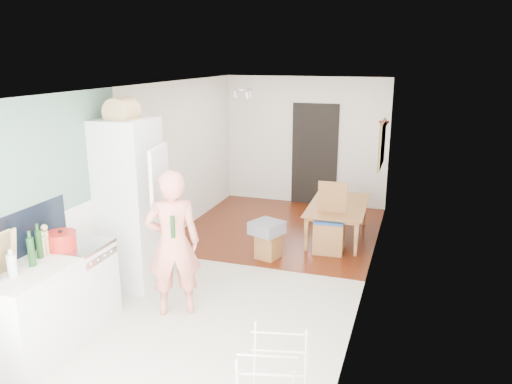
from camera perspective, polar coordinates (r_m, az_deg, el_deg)
The scene contains 28 objects.
room_shell at distance 6.56m, azimuth -1.22°, elevation 0.90°, with size 3.20×7.00×2.50m, color white, non-canonical shape.
floor at distance 6.98m, azimuth -1.16°, elevation -9.08°, with size 3.20×7.00×0.01m, color #BFB4A6.
wood_floor_overlay at distance 8.61m, azimuth 2.96°, elevation -4.18°, with size 3.20×3.30×0.01m, color maroon.
sage_wall_panel at distance 5.55m, azimuth -24.29°, elevation 3.20°, with size 0.02×3.00×1.30m, color slate.
doorway_recess at distance 9.84m, azimuth 6.71°, elevation 4.23°, with size 0.90×0.04×2.00m, color black.
base_cabinet at distance 5.44m, azimuth -24.24°, elevation -12.99°, with size 0.60×0.90×0.86m, color silver.
worktop at distance 5.25m, azimuth -24.79°, elevation -8.54°, with size 0.62×0.92×0.06m, color silver.
range_cooker at distance 5.94m, azimuth -19.37°, elevation -9.92°, with size 0.60×0.60×0.88m, color silver.
cooker_top at distance 5.76m, azimuth -19.78°, elevation -5.78°, with size 0.60×0.60×0.04m, color #B0B0B2.
fridge_housing at distance 6.47m, azimuth -14.23°, elevation -1.38°, with size 0.66×0.66×2.15m, color silver.
fridge_door at distance 5.80m, azimuth -11.00°, elevation 1.73°, with size 0.56×0.04×0.70m, color silver.
fridge_interior at distance 6.20m, azimuth -12.09°, elevation 2.55°, with size 0.02×0.52×0.66m, color white.
pinboard at distance 8.01m, azimuth 14.22°, elevation 5.30°, with size 0.03×0.90×0.70m, color tan.
pinboard_frame at distance 8.01m, azimuth 14.11°, elevation 5.31°, with size 0.01×0.94×0.74m, color #A56534.
wall_sconce at distance 8.62m, azimuth 14.39°, elevation 7.33°, with size 0.18×0.18×0.16m, color maroon.
person at distance 5.65m, azimuth -9.55°, elevation -4.39°, with size 0.73×0.48×2.00m, color #F38872.
dining_table at distance 8.23m, azimuth 9.50°, elevation -3.59°, with size 1.38×0.77×0.48m, color #A56534.
dining_chair at distance 7.54m, azimuth 8.45°, elevation -3.08°, with size 0.44×0.44×1.04m, color #A56534, non-canonical shape.
stool at distance 7.33m, azimuth 1.39°, elevation -6.21°, with size 0.29×0.29×0.39m, color #A56534, non-canonical shape.
grey_drape at distance 7.23m, azimuth 1.25°, elevation -4.11°, with size 0.41×0.41×0.18m, color gray.
bread_bin at distance 6.20m, azimuth -15.09°, elevation 8.87°, with size 0.35×0.33×0.18m, color tan, non-canonical shape.
red_casserole at distance 5.64m, azimuth -21.37°, elevation -5.19°, with size 0.32×0.32×0.19m, color red.
held_bottle at distance 5.40m, azimuth -9.49°, elevation -3.96°, with size 0.05×0.05×0.24m, color #143B16.
bottle_a at distance 5.29m, azimuth -24.30°, elevation -6.27°, with size 0.07×0.07×0.29m, color #143B16.
bottle_b at distance 5.46m, azimuth -23.55°, elevation -5.50°, with size 0.07×0.07×0.29m, color #143B16.
bottle_c at distance 5.13m, azimuth -26.10°, elevation -7.57°, with size 0.09×0.09×0.21m, color silver.
pepper_mill_front at distance 5.50m, azimuth -23.23°, elevation -5.77°, with size 0.06×0.06×0.21m, color tan.
pepper_mill_back at distance 5.56m, azimuth -22.89°, elevation -5.31°, with size 0.07×0.07×0.24m, color tan.
Camera 1 is at (2.13, -5.98, 2.90)m, focal length 35.00 mm.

